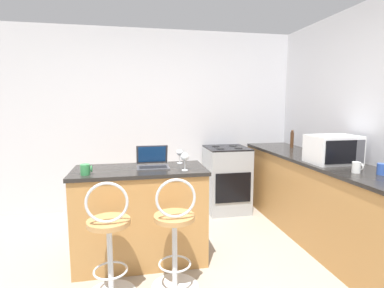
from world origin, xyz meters
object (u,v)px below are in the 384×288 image
Objects in this scene: mug_white at (357,167)px; stove_range at (226,179)px; wine_glass_short at (185,157)px; pepper_mill at (292,139)px; wine_glass_tall at (180,153)px; bar_stool_far at (175,238)px; microwave at (333,149)px; bar_stool_near at (109,244)px; mug_green at (86,170)px; mug_blue at (382,169)px; laptop at (153,162)px; mug_red at (328,152)px.

stove_range is at bearing 110.68° from mug_white.
wine_glass_short is (-0.85, -1.35, 0.59)m from stove_range.
pepper_mill reaches higher than stove_range.
wine_glass_tall is (-0.84, -1.01, 0.57)m from stove_range.
bar_stool_far is at bearing -119.92° from stove_range.
microwave reaches higher than wine_glass_tall.
bar_stool_near is at bearing -131.23° from stove_range.
bar_stool_far is at bearing -27.60° from mug_green.
microwave is 4.83× the size of mug_blue.
bar_stool_far is at bearing -111.53° from wine_glass_short.
laptop is 0.32m from wine_glass_tall.
mug_blue is at bearing -16.87° from wine_glass_short.
laptop is 3.12× the size of mug_white.
pepper_mill reaches higher than mug_green.
wine_glass_short is at bearing 163.13° from mug_blue.
laptop reaches higher than mug_white.
microwave is (1.73, 0.42, 0.63)m from bar_stool_far.
wine_glass_tall is (-1.57, 0.31, -0.04)m from microwave.
wine_glass_short reaches higher than wine_glass_tall.
bar_stool_far is 5.87× the size of wine_glass_short.
microwave reaches higher than stove_range.
stove_range is 9.43× the size of mug_white.
mug_white reaches higher than stove_range.
microwave is 1.13m from pepper_mill.
laptop reaches higher than mug_green.
laptop is (0.39, 0.60, 0.53)m from bar_stool_near.
mug_white is at bearing -0.43° from bar_stool_far.
mug_green is at bearing -171.05° from mug_red.
microwave is at bearing 1.20° from wine_glass_short.
bar_stool_near is 6.68× the size of wine_glass_tall.
microwave is 1.92× the size of pepper_mill.
laptop is at bearing 174.40° from microwave.
pepper_mill is 2.50× the size of mug_green.
microwave reaches higher than bar_stool_far.
pepper_mill is at bearing 24.64° from laptop.
bar_stool_near is 9.78× the size of mug_blue.
laptop is at bearing 142.97° from wine_glass_short.
wine_glass_short is (0.29, -0.22, 0.07)m from laptop.
pepper_mill is at bearing 81.55° from microwave.
stove_range is (1.13, 1.13, -0.52)m from laptop.
mug_white reaches higher than mug_green.
wine_glass_short is 1.66× the size of mug_red.
wine_glass_tall reaches higher than stove_range.
bar_stool_near is 2.03× the size of microwave.
mug_green is (-0.21, 0.38, 0.53)m from bar_stool_near.
laptop is 0.33× the size of stove_range.
stove_range is 3.74× the size of pepper_mill.
bar_stool_near is 2.66m from mug_red.
mug_white is at bearing -69.32° from stove_range.
laptop is at bearing 20.11° from mug_green.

